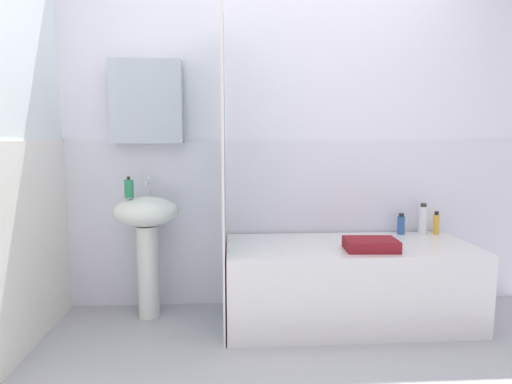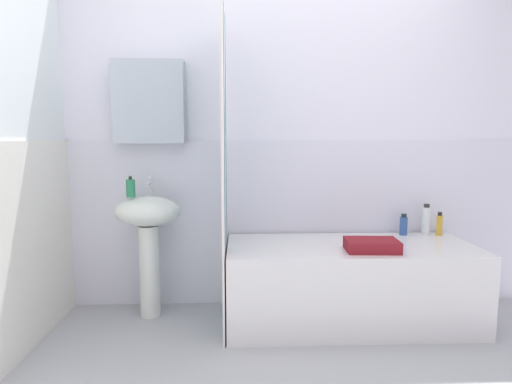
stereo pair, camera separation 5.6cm
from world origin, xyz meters
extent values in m
cube|color=white|center=(0.00, 1.27, 1.20)|extent=(3.60, 0.05, 2.40)
cube|color=silver|center=(0.00, 1.24, 0.60)|extent=(3.60, 0.02, 1.20)
cube|color=silver|center=(-0.95, 1.18, 1.46)|extent=(0.48, 0.12, 0.56)
cube|color=white|center=(-1.54, 0.34, 0.60)|extent=(0.02, 1.81, 1.20)
cylinder|color=silver|center=(-0.95, 1.03, 0.31)|extent=(0.14, 0.14, 0.63)
ellipsoid|color=silver|center=(-0.95, 1.03, 0.73)|extent=(0.44, 0.34, 0.20)
cylinder|color=silver|center=(-0.95, 1.13, 0.85)|extent=(0.03, 0.03, 0.05)
cylinder|color=silver|center=(-0.95, 1.08, 0.91)|extent=(0.02, 0.10, 0.02)
sphere|color=silver|center=(-0.95, 1.13, 0.94)|extent=(0.03, 0.03, 0.03)
cylinder|color=#2A8154|center=(-1.04, 1.00, 0.89)|extent=(0.06, 0.06, 0.12)
sphere|color=#262E21|center=(-1.04, 1.00, 0.96)|extent=(0.02, 0.02, 0.02)
cube|color=silver|center=(0.39, 0.88, 0.26)|extent=(1.60, 0.67, 0.53)
cube|color=white|center=(-0.42, 0.61, 1.00)|extent=(0.01, 0.13, 2.00)
cube|color=teal|center=(-0.42, 0.75, 1.00)|extent=(0.01, 0.13, 2.00)
cube|color=white|center=(-0.42, 0.88, 1.00)|extent=(0.01, 0.13, 2.00)
cube|color=#256E7C|center=(-0.42, 1.02, 1.00)|extent=(0.01, 0.13, 2.00)
cube|color=white|center=(-0.42, 1.15, 1.00)|extent=(0.01, 0.13, 2.00)
cylinder|color=gold|center=(1.09, 1.12, 0.60)|extent=(0.04, 0.04, 0.14)
cylinder|color=black|center=(1.09, 1.12, 0.68)|extent=(0.03, 0.03, 0.02)
cylinder|color=white|center=(1.00, 1.14, 0.63)|extent=(0.06, 0.06, 0.20)
cylinder|color=#272C23|center=(1.00, 1.14, 0.74)|extent=(0.04, 0.04, 0.02)
cylinder|color=#335A9D|center=(0.84, 1.14, 0.59)|extent=(0.05, 0.05, 0.13)
cylinder|color=#1E2A2C|center=(0.84, 1.14, 0.67)|extent=(0.04, 0.04, 0.02)
cube|color=maroon|center=(0.48, 0.72, 0.56)|extent=(0.33, 0.23, 0.07)
camera|label=1|loc=(-0.38, -1.79, 1.21)|focal=29.78mm
camera|label=2|loc=(-0.33, -1.80, 1.21)|focal=29.78mm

